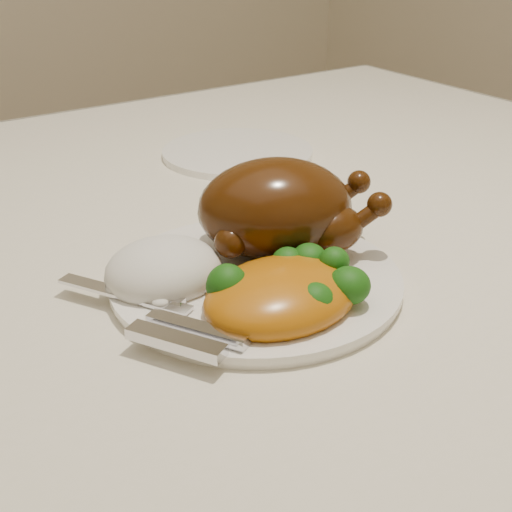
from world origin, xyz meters
TOP-DOWN VIEW (x-y plane):
  - dining_table at (0.00, 0.00)m, footprint 1.60×0.90m
  - tablecloth at (0.00, 0.00)m, footprint 1.73×1.03m
  - dinner_plate at (0.11, -0.17)m, footprint 0.32×0.32m
  - side_plate at (0.30, 0.15)m, footprint 0.27×0.27m
  - roast_chicken at (0.16, -0.14)m, footprint 0.20×0.16m
  - rice_mound at (0.04, -0.13)m, footprint 0.11×0.10m
  - mac_and_cheese at (0.11, -0.22)m, footprint 0.15×0.12m
  - cutlery at (0.01, -0.20)m, footprint 0.09×0.19m

SIDE VIEW (x-z plane):
  - dining_table at x=0.00m, z-range 0.29..1.05m
  - tablecloth at x=0.00m, z-range 0.65..0.83m
  - side_plate at x=0.30m, z-range 0.77..0.78m
  - dinner_plate at x=0.11m, z-range 0.77..0.78m
  - cutlery at x=0.01m, z-range 0.78..0.79m
  - rice_mound at x=0.04m, z-range 0.76..0.82m
  - mac_and_cheese at x=0.11m, z-range 0.76..0.82m
  - roast_chicken at x=0.16m, z-range 0.78..0.87m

